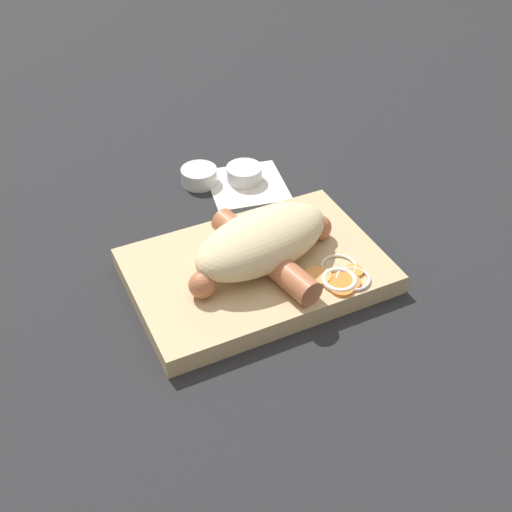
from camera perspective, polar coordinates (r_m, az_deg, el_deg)
name	(u,v)px	position (r m, az deg, el deg)	size (l,w,h in m)	color
ground_plane	(256,279)	(0.73, 0.00, -2.03)	(3.00, 3.00, 0.00)	#232326
food_tray	(256,271)	(0.72, 0.00, -1.33)	(0.28, 0.19, 0.02)	tan
bread_roll	(263,242)	(0.69, 0.62, 1.28)	(0.18, 0.11, 0.06)	beige
sausage	(264,255)	(0.70, 0.69, 0.13)	(0.19, 0.16, 0.03)	#B26642
pickled_veggies	(341,278)	(0.69, 7.54, -1.93)	(0.07, 0.07, 0.01)	orange
napkin	(247,184)	(0.87, -0.81, 6.39)	(0.12, 0.12, 0.00)	white
condiment_cup_near	(244,175)	(0.88, -1.05, 7.24)	(0.05, 0.05, 0.02)	silver
condiment_cup_far	(199,177)	(0.88, -5.07, 7.04)	(0.05, 0.05, 0.02)	silver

